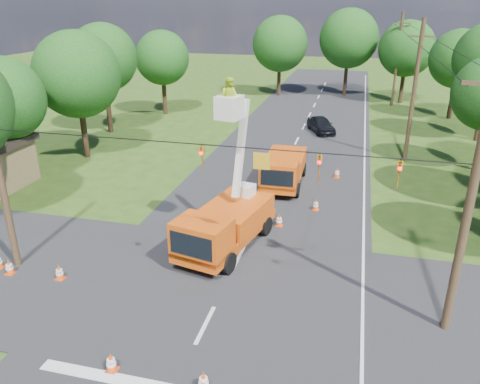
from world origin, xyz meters
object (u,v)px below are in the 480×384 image
(traffic_cone_0, at_px, (111,362))
(tree_right_e, at_px, (459,59))
(traffic_cone_2, at_px, (279,220))
(traffic_cone_5, at_px, (9,267))
(bucket_truck, at_px, (225,217))
(traffic_cone_1, at_px, (204,381))
(traffic_cone_7, at_px, (337,173))
(tree_left_f, at_px, (162,58))
(pole_right_far, at_px, (397,59))
(pole_right_mid, at_px, (414,91))
(tree_far_b, at_px, (349,39))
(distant_car, at_px, (321,125))
(tree_left_d, at_px, (77,75))
(tree_left_e, at_px, (103,58))
(traffic_cone_4, at_px, (59,272))
(ground_worker, at_px, (208,249))
(tree_far_c, at_px, (407,49))
(pole_right_near, at_px, (470,200))
(traffic_cone_3, at_px, (316,204))
(tree_far_a, at_px, (280,44))
(second_truck, at_px, (283,169))
(tree_left_c, at_px, (2,99))

(traffic_cone_0, relative_size, tree_right_e, 0.08)
(traffic_cone_2, xyz_separation_m, traffic_cone_5, (-10.59, -7.47, 0.00))
(bucket_truck, distance_m, traffic_cone_1, 8.92)
(traffic_cone_0, distance_m, traffic_cone_1, 3.12)
(traffic_cone_7, relative_size, tree_left_f, 0.08)
(traffic_cone_1, height_order, pole_right_far, pole_right_far)
(traffic_cone_7, relative_size, pole_right_mid, 0.07)
(tree_right_e, height_order, tree_far_b, tree_far_b)
(distant_car, distance_m, tree_far_b, 19.57)
(tree_left_d, bearing_deg, tree_left_e, 104.42)
(traffic_cone_4, distance_m, tree_left_e, 25.36)
(traffic_cone_0, xyz_separation_m, tree_left_e, (-14.59, 26.88, 6.13))
(distant_car, bearing_deg, tree_left_f, 143.85)
(ground_worker, height_order, pole_right_far, pole_right_far)
(bucket_truck, height_order, tree_far_c, tree_far_c)
(distant_car, xyz_separation_m, pole_right_near, (6.79, -26.45, 4.40))
(traffic_cone_5, bearing_deg, tree_far_c, 66.21)
(traffic_cone_4, xyz_separation_m, traffic_cone_5, (-2.36, -0.16, 0.00))
(tree_left_e, distance_m, tree_right_e, 33.25)
(traffic_cone_3, xyz_separation_m, tree_left_d, (-17.92, 5.73, 5.77))
(ground_worker, distance_m, tree_far_a, 41.54)
(traffic_cone_1, bearing_deg, ground_worker, 106.54)
(bucket_truck, xyz_separation_m, pole_right_mid, (9.33, 16.27, 3.42))
(traffic_cone_2, bearing_deg, tree_left_f, 124.62)
(traffic_cone_0, xyz_separation_m, tree_right_e, (16.01, 39.88, 5.45))
(second_truck, distance_m, traffic_cone_2, 5.88)
(traffic_cone_1, height_order, traffic_cone_3, same)
(tree_right_e, xyz_separation_m, tree_far_c, (-4.30, 7.00, 0.25))
(pole_right_mid, bearing_deg, pole_right_far, 90.00)
(ground_worker, distance_m, traffic_cone_7, 13.85)
(pole_right_mid, relative_size, tree_far_b, 0.97)
(tree_left_c, height_order, tree_left_f, tree_left_f)
(traffic_cone_0, bearing_deg, tree_far_b, 84.04)
(pole_right_far, xyz_separation_m, tree_right_e, (5.30, -5.00, 0.70))
(traffic_cone_7, bearing_deg, traffic_cone_3, -98.76)
(distant_car, relative_size, pole_right_far, 0.41)
(traffic_cone_5, xyz_separation_m, pole_right_far, (17.84, 40.73, 4.75))
(bucket_truck, height_order, traffic_cone_5, bucket_truck)
(traffic_cone_2, distance_m, pole_right_mid, 15.83)
(bucket_truck, bearing_deg, pole_right_near, -9.38)
(ground_worker, distance_m, tree_left_e, 26.03)
(distant_car, bearing_deg, tree_left_e, 169.49)
(traffic_cone_4, relative_size, traffic_cone_7, 1.00)
(tree_left_e, distance_m, tree_left_f, 8.29)
(second_truck, distance_m, tree_left_c, 17.90)
(traffic_cone_5, bearing_deg, pole_right_near, 2.33)
(traffic_cone_0, xyz_separation_m, traffic_cone_1, (3.12, -0.04, 0.00))
(traffic_cone_1, xyz_separation_m, tree_left_d, (-15.91, 19.92, 5.77))
(tree_left_f, bearing_deg, tree_far_a, 52.99)
(tree_far_c, bearing_deg, traffic_cone_5, -113.79)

